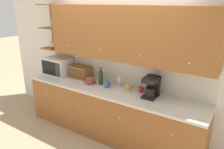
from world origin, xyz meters
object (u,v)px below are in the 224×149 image
object	(u,v)px
bowl_stack_on_counter	(90,81)
wine_bottle	(101,77)
wine_glass	(119,80)
bread_box	(81,72)
microwave	(58,66)
coffee_maker	(152,86)
mug_patterned_third	(107,84)
mug_blue_second	(128,87)
mug	(141,89)

from	to	relation	value
bowl_stack_on_counter	wine_bottle	bearing A→B (deg)	19.62
wine_glass	bread_box	bearing A→B (deg)	179.14
microwave	wine_glass	size ratio (longest dim) A/B	2.56
coffee_maker	mug_patterned_third	bearing A→B (deg)	-175.56
microwave	mug_blue_second	world-z (taller)	microwave
microwave	bowl_stack_on_counter	bearing A→B (deg)	-4.65
microwave	coffee_maker	distance (m)	2.03
microwave	bread_box	xyz separation A→B (m)	(0.53, 0.07, -0.05)
mug	mug_blue_second	bearing A→B (deg)	-170.24
bread_box	wine_glass	bearing A→B (deg)	-0.86
microwave	bowl_stack_on_counter	world-z (taller)	microwave
wine_glass	mug	distance (m)	0.42
mug_patterned_third	coffee_maker	size ratio (longest dim) A/B	0.32
bowl_stack_on_counter	coffee_maker	bearing A→B (deg)	3.55
bread_box	mug	xyz separation A→B (m)	(1.29, -0.00, -0.07)
mug_patterned_third	wine_glass	distance (m)	0.23
wine_glass	wine_bottle	bearing A→B (deg)	-169.55
mug	coffee_maker	bearing A→B (deg)	-18.99
bowl_stack_on_counter	mug	world-z (taller)	bowl_stack_on_counter
microwave	wine_glass	xyz separation A→B (m)	(1.41, 0.06, -0.03)
wine_bottle	mug_patterned_third	world-z (taller)	wine_bottle
coffee_maker	wine_glass	bearing A→B (deg)	174.52
wine_bottle	mug_blue_second	distance (m)	0.54
bowl_stack_on_counter	mug_patterned_third	xyz separation A→B (m)	(0.36, 0.01, -0.00)
microwave	wine_bottle	size ratio (longest dim) A/B	1.67
microwave	bread_box	world-z (taller)	microwave
bowl_stack_on_counter	wine_glass	world-z (taller)	wine_glass
microwave	mug_blue_second	distance (m)	1.61
bread_box	mug_patterned_third	world-z (taller)	bread_box
bread_box	bowl_stack_on_counter	bearing A→B (deg)	-22.47
microwave	mug_blue_second	bearing A→B (deg)	1.21
coffee_maker	mug	bearing A→B (deg)	161.01
bread_box	coffee_maker	xyz separation A→B (m)	(1.50, -0.07, 0.05)
microwave	mug_patterned_third	distance (m)	1.25
bread_box	mug_blue_second	xyz separation A→B (m)	(1.07, -0.04, -0.06)
bread_box	microwave	bearing A→B (deg)	-172.22
bread_box	coffee_maker	distance (m)	1.51
bowl_stack_on_counter	wine_glass	xyz separation A→B (m)	(0.53, 0.13, 0.09)
mug	wine_bottle	bearing A→B (deg)	-174.27
mug_blue_second	mug	world-z (taller)	mug_blue_second
mug	mug_patterned_third	bearing A→B (deg)	-167.16
bowl_stack_on_counter	coffee_maker	size ratio (longest dim) A/B	0.60
mug_blue_second	wine_bottle	bearing A→B (deg)	-175.95
bowl_stack_on_counter	coffee_maker	xyz separation A→B (m)	(1.15, 0.07, 0.11)
wine_bottle	wine_glass	xyz separation A→B (m)	(0.34, 0.06, -0.00)
wine_bottle	mug_patterned_third	size ratio (longest dim) A/B	3.01
bread_box	mug_blue_second	size ratio (longest dim) A/B	3.71
mug_patterned_third	bowl_stack_on_counter	bearing A→B (deg)	-178.42
bowl_stack_on_counter	bread_box	bearing A→B (deg)	157.53
bread_box	wine_glass	world-z (taller)	bread_box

